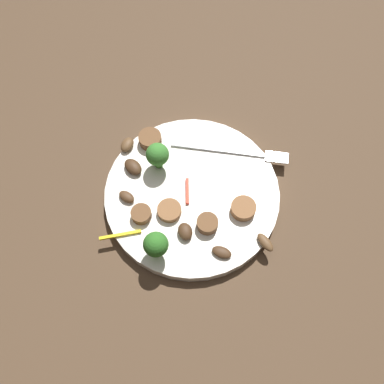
% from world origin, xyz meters
% --- Properties ---
extents(ground_plane, '(1.40, 1.40, 0.00)m').
position_xyz_m(ground_plane, '(0.00, 0.00, 0.00)').
color(ground_plane, '#4C3826').
extents(plate, '(0.26, 0.26, 0.02)m').
position_xyz_m(plate, '(0.00, 0.00, 0.01)').
color(plate, white).
rests_on(plate, ground_plane).
extents(fork, '(0.18, 0.03, 0.00)m').
position_xyz_m(fork, '(0.07, 0.07, 0.02)').
color(fork, silver).
rests_on(fork, plate).
extents(broccoli_floret_0, '(0.03, 0.03, 0.05)m').
position_xyz_m(broccoli_floret_0, '(-0.05, 0.04, 0.05)').
color(broccoli_floret_0, '#408630').
rests_on(broccoli_floret_0, plate).
extents(broccoli_floret_1, '(0.03, 0.03, 0.05)m').
position_xyz_m(broccoli_floret_1, '(-0.04, -0.09, 0.05)').
color(broccoli_floret_1, '#347525').
rests_on(broccoli_floret_1, plate).
extents(sausage_slice_0, '(0.03, 0.03, 0.01)m').
position_xyz_m(sausage_slice_0, '(0.02, -0.05, 0.03)').
color(sausage_slice_0, brown).
rests_on(sausage_slice_0, plate).
extents(sausage_slice_1, '(0.04, 0.04, 0.01)m').
position_xyz_m(sausage_slice_1, '(-0.07, -0.04, 0.02)').
color(sausage_slice_1, brown).
rests_on(sausage_slice_1, plate).
extents(sausage_slice_2, '(0.05, 0.05, 0.01)m').
position_xyz_m(sausage_slice_2, '(-0.03, -0.03, 0.02)').
color(sausage_slice_2, brown).
rests_on(sausage_slice_2, plate).
extents(sausage_slice_3, '(0.04, 0.04, 0.01)m').
position_xyz_m(sausage_slice_3, '(0.07, -0.03, 0.02)').
color(sausage_slice_3, brown).
rests_on(sausage_slice_3, plate).
extents(sausage_slice_4, '(0.04, 0.04, 0.02)m').
position_xyz_m(sausage_slice_4, '(-0.07, 0.08, 0.03)').
color(sausage_slice_4, brown).
rests_on(sausage_slice_4, plate).
extents(mushroom_0, '(0.03, 0.03, 0.01)m').
position_xyz_m(mushroom_0, '(0.10, -0.08, 0.02)').
color(mushroom_0, brown).
rests_on(mushroom_0, plate).
extents(mushroom_1, '(0.04, 0.04, 0.01)m').
position_xyz_m(mushroom_1, '(-0.09, 0.04, 0.02)').
color(mushroom_1, '#422B19').
rests_on(mushroom_1, plate).
extents(mushroom_2, '(0.03, 0.03, 0.01)m').
position_xyz_m(mushroom_2, '(-0.01, -0.06, 0.02)').
color(mushroom_2, '#422B19').
rests_on(mushroom_2, plate).
extents(mushroom_3, '(0.03, 0.03, 0.01)m').
position_xyz_m(mushroom_3, '(-0.09, -0.01, 0.02)').
color(mushroom_3, '#4C331E').
rests_on(mushroom_3, plate).
extents(mushroom_4, '(0.03, 0.02, 0.01)m').
position_xyz_m(mushroom_4, '(0.04, -0.09, 0.02)').
color(mushroom_4, '#422B19').
rests_on(mushroom_4, plate).
extents(mushroom_5, '(0.03, 0.03, 0.01)m').
position_xyz_m(mushroom_5, '(-0.10, 0.07, 0.02)').
color(mushroom_5, brown).
rests_on(mushroom_5, plate).
extents(pepper_strip_1, '(0.06, 0.02, 0.00)m').
position_xyz_m(pepper_strip_1, '(-0.10, -0.07, 0.02)').
color(pepper_strip_1, yellow).
rests_on(pepper_strip_1, plate).
extents(pepper_strip_2, '(0.01, 0.04, 0.00)m').
position_xyz_m(pepper_strip_2, '(-0.01, -0.00, 0.02)').
color(pepper_strip_2, red).
rests_on(pepper_strip_2, plate).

